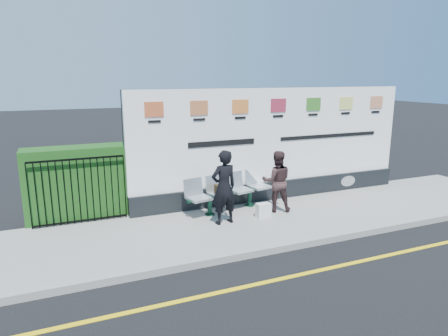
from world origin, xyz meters
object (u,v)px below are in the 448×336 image
Objects in this scene: woman_right at (277,181)px; woman_left at (224,187)px; bench at (230,201)px; billboard at (275,152)px.

woman_left is at bearing 31.75° from woman_right.
bench is at bearing -3.88° from woman_right.
woman_right is (1.55, 0.31, -0.09)m from woman_left.
woman_right reaches higher than bench.
billboard is at bearing -155.32° from woman_left.
bench is 1.37× the size of woman_left.
billboard is at bearing 6.11° from bench.
woman_right is at bearing -176.03° from woman_left.
woman_left is at bearing -134.48° from bench.
bench is 1.11m from woman_left.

